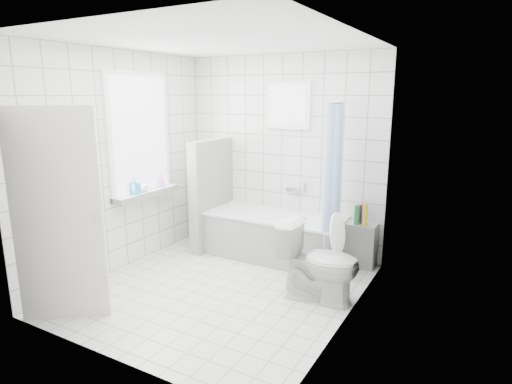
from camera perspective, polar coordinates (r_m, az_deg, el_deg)
The scene contains 19 objects.
ground at distance 4.86m, azimuth -4.70°, elevation -12.66°, with size 3.00×3.00×0.00m, color white.
ceiling at distance 4.41m, azimuth -5.36°, elevation 19.47°, with size 3.00×3.00×0.00m, color white.
wall_back at distance 5.74m, azimuth 3.45°, elevation 4.95°, with size 2.80×0.02×2.60m, color white.
wall_front at distance 3.35m, azimuth -19.56°, elevation -1.55°, with size 2.80×0.02×2.60m, color white.
wall_left at distance 5.36m, azimuth -17.53°, elevation 3.81°, with size 0.02×3.00×2.60m, color white.
wall_right at distance 3.86m, azimuth 12.49°, elevation 0.74°, with size 0.02×3.00×2.60m, color white.
window_left at distance 5.50m, azimuth -15.14°, elevation 7.33°, with size 0.01×0.90×1.40m, color white.
window_back at distance 5.60m, azimuth 4.28°, elevation 11.42°, with size 0.50×0.01×0.50m, color white.
window_sill at distance 5.58m, azimuth -14.36°, elevation -0.25°, with size 0.18×1.02×0.08m, color white.
door at distance 4.28m, azimuth -24.95°, elevation -3.10°, with size 0.04×0.80×2.00m, color silver.
bathtub at distance 5.60m, azimuth 2.49°, elevation -5.86°, with size 1.76×0.77×0.58m.
partition_wall at distance 5.91m, azimuth -5.92°, elevation -0.29°, with size 0.15×0.85×1.50m, color white.
tiled_ledge at distance 5.48m, azimuth 13.64°, elevation -6.83°, with size 0.40×0.24×0.55m, color white.
toilet at distance 4.48m, azimuth 8.43°, elevation -9.16°, with size 0.47×0.82×0.84m, color white.
curtain_rod at distance 4.97m, azimuth 11.22°, elevation 11.61°, with size 0.02×0.02×0.80m, color silver.
shower_curtain at distance 4.95m, azimuth 10.29°, elevation 1.12°, with size 0.14×0.48×1.78m, color #4C8CE0, non-canonical shape.
tub_faucet at distance 5.70m, azimuth 4.96°, elevation 0.28°, with size 0.18×0.06×0.06m, color silver.
sill_bottles at distance 5.53m, azimuth -14.58°, elevation 0.98°, with size 0.12×0.59×0.21m.
ledge_bottles at distance 5.32m, azimuth 13.85°, elevation -2.95°, with size 0.17×0.16×0.28m.
Camera 1 is at (2.47, -3.62, 2.09)m, focal length 30.00 mm.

